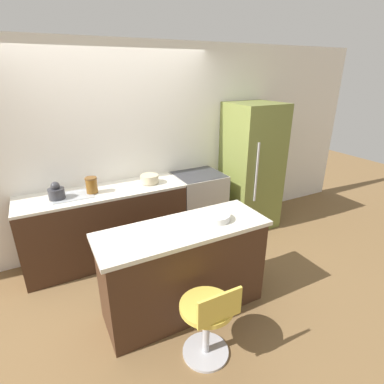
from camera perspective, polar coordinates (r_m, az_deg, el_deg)
ground_plane at (r=3.94m, az=-9.98°, el=-13.12°), size 14.00×14.00×0.00m
wall_back at (r=3.96m, az=-14.12°, el=7.57°), size 8.00×0.06×2.60m
back_counter at (r=3.90m, az=-15.94°, el=-6.08°), size 1.93×0.58×0.93m
kitchen_island at (r=3.00m, az=-1.54°, el=-14.44°), size 1.61×0.58×0.92m
oven_range at (r=4.30m, az=1.24°, el=-2.45°), size 0.66×0.59×0.93m
refrigerator at (r=4.54m, az=11.22°, el=4.70°), size 0.72×0.72×1.84m
stool_chair at (r=2.63m, az=3.06°, el=-23.35°), size 0.44×0.44×0.77m
kettle at (r=3.63m, az=-24.43°, el=-0.01°), size 0.17×0.17×0.20m
mixing_bowl at (r=3.82m, az=-8.09°, el=2.50°), size 0.23×0.23×0.10m
canister_jar at (r=3.65m, az=-18.58°, el=1.27°), size 0.14×0.14×0.18m
fruit_bowl at (r=2.88m, az=4.55°, el=-4.71°), size 0.28×0.28×0.06m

